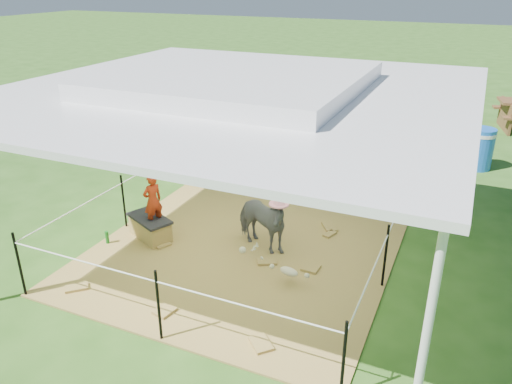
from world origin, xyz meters
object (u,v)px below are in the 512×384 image
at_px(foal, 289,270).
at_px(trash_barrel, 479,149).
at_px(straw_bale, 150,229).
at_px(distant_person, 448,127).
at_px(picnic_table_near, 422,122).
at_px(green_bottle, 107,237).
at_px(woman, 152,195).
at_px(pony, 260,222).

distance_m(foal, trash_barrel, 6.66).
height_order(straw_bale, distant_person, distant_person).
xyz_separation_m(straw_bale, picnic_table_near, (3.39, 8.23, 0.13)).
height_order(foal, distant_person, distant_person).
bearing_deg(green_bottle, woman, 34.70).
bearing_deg(straw_bale, picnic_table_near, 67.63).
distance_m(straw_bale, foal, 2.64).
relative_size(woman, distant_person, 0.85).
distance_m(green_bottle, distant_person, 8.95).
xyz_separation_m(pony, picnic_table_near, (1.55, 7.81, -0.18)).
bearing_deg(woman, picnic_table_near, -176.84).
bearing_deg(woman, foal, 107.12).
relative_size(straw_bale, foal, 0.91).
distance_m(pony, picnic_table_near, 7.97).
distance_m(woman, pony, 1.81).
height_order(trash_barrel, distant_person, distant_person).
bearing_deg(trash_barrel, green_bottle, -130.67).
bearing_deg(distant_person, straw_bale, 47.36).
height_order(woman, pony, woman).
bearing_deg(green_bottle, distant_person, 58.53).
height_order(woman, picnic_table_near, woman).
distance_m(foal, distant_person, 7.68).
height_order(straw_bale, pony, pony).
bearing_deg(trash_barrel, picnic_table_near, 123.14).
relative_size(woman, foal, 1.09).
bearing_deg(woman, green_bottle, -30.37).
relative_size(straw_bale, picnic_table_near, 0.48).
bearing_deg(straw_bale, green_bottle, -140.71).
bearing_deg(distant_person, foal, 65.92).
relative_size(green_bottle, foal, 0.25).
height_order(straw_bale, trash_barrel, trash_barrel).
distance_m(straw_bale, picnic_table_near, 8.90).
distance_m(foal, picnic_table_near, 8.61).
xyz_separation_m(green_bottle, foal, (3.17, 0.10, 0.13)).
height_order(pony, distant_person, distant_person).
height_order(woman, foal, woman).
bearing_deg(pony, picnic_table_near, 9.33).
bearing_deg(foal, picnic_table_near, 98.34).
relative_size(woman, green_bottle, 4.32).
relative_size(trash_barrel, distant_person, 0.87).
height_order(woman, green_bottle, woman).
relative_size(foal, distant_person, 0.78).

